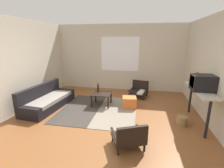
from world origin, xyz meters
name	(u,v)px	position (x,y,z in m)	size (l,w,h in m)	color
ground_plane	(104,122)	(0.00, 0.00, 0.00)	(7.80, 7.80, 0.00)	brown
far_wall_with_window	(120,58)	(0.00, 3.06, 1.35)	(5.60, 0.13, 2.70)	beige
side_wall_right	(218,72)	(2.66, 0.30, 1.35)	(0.12, 6.60, 2.70)	beige
side_wall_left	(15,66)	(-2.66, 0.30, 1.35)	(0.12, 6.60, 2.70)	beige
area_rug	(99,109)	(-0.33, 0.72, 0.01)	(2.28, 2.28, 0.01)	#38332D
couch	(47,101)	(-1.98, 0.62, 0.22)	(0.94, 1.96, 0.71)	black
coffee_table	(102,96)	(-0.32, 1.07, 0.33)	(0.62, 0.55, 0.41)	black
armchair_by_window	(139,90)	(0.86, 2.16, 0.25)	(0.73, 0.71, 0.58)	black
armchair_striped_foreground	(129,136)	(0.74, -0.96, 0.26)	(0.76, 0.73, 0.56)	black
ottoman_orange	(129,102)	(0.58, 1.07, 0.17)	(0.42, 0.42, 0.35)	#D1662D
console_shelf	(200,94)	(2.35, 0.36, 0.79)	(0.37, 1.47, 0.91)	beige
crt_television	(203,83)	(2.35, 0.26, 1.10)	(0.50, 0.42, 0.37)	black
clay_vase	(196,81)	(2.35, 0.75, 1.03)	(0.22, 0.22, 0.34)	brown
glass_bottle	(98,88)	(-0.47, 1.21, 0.54)	(0.06, 0.06, 0.30)	black
wicker_basket	(182,121)	(1.97, 0.19, 0.12)	(0.26, 0.26, 0.23)	olive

